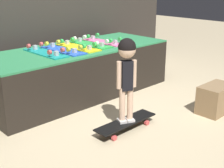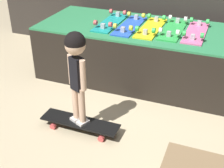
{
  "view_description": "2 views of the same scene",
  "coord_description": "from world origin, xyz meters",
  "px_view_note": "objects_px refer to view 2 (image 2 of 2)",
  "views": [
    {
      "loc": [
        -2.31,
        -2.38,
        1.41
      ],
      "look_at": [
        -0.09,
        -0.07,
        0.33
      ],
      "focal_mm": 50.0,
      "sensor_mm": 36.0,
      "label": 1
    },
    {
      "loc": [
        0.76,
        -2.42,
        1.71
      ],
      "look_at": [
        -0.12,
        -0.18,
        0.34
      ],
      "focal_mm": 50.0,
      "sensor_mm": 36.0,
      "label": 2
    }
  ],
  "objects_px": {
    "skateboard_teal_on_rack": "(111,22)",
    "child": "(76,62)",
    "skateboard_pink_on_rack": "(196,32)",
    "skateboard_green_on_rack": "(173,29)",
    "skateboard_yellow_on_rack": "(151,27)",
    "skateboard_blue_on_rack": "(130,25)",
    "skateboard_on_floor": "(80,123)"
  },
  "relations": [
    {
      "from": "skateboard_green_on_rack",
      "to": "child",
      "type": "relative_size",
      "value": 0.82
    },
    {
      "from": "skateboard_pink_on_rack",
      "to": "skateboard_green_on_rack",
      "type": "bearing_deg",
      "value": -179.96
    },
    {
      "from": "skateboard_yellow_on_rack",
      "to": "child",
      "type": "bearing_deg",
      "value": -105.02
    },
    {
      "from": "skateboard_yellow_on_rack",
      "to": "skateboard_pink_on_rack",
      "type": "xyz_separation_m",
      "value": [
        0.46,
        0.03,
        0.0
      ]
    },
    {
      "from": "skateboard_yellow_on_rack",
      "to": "skateboard_on_floor",
      "type": "xyz_separation_m",
      "value": [
        -0.3,
        -1.12,
        -0.55
      ]
    },
    {
      "from": "skateboard_pink_on_rack",
      "to": "skateboard_on_floor",
      "type": "relative_size",
      "value": 0.95
    },
    {
      "from": "skateboard_teal_on_rack",
      "to": "skateboard_on_floor",
      "type": "bearing_deg",
      "value": -82.07
    },
    {
      "from": "skateboard_teal_on_rack",
      "to": "child",
      "type": "height_order",
      "value": "child"
    },
    {
      "from": "skateboard_teal_on_rack",
      "to": "skateboard_pink_on_rack",
      "type": "distance_m",
      "value": 0.91
    },
    {
      "from": "skateboard_on_floor",
      "to": "child",
      "type": "relative_size",
      "value": 0.86
    },
    {
      "from": "skateboard_pink_on_rack",
      "to": "skateboard_on_floor",
      "type": "height_order",
      "value": "skateboard_pink_on_rack"
    },
    {
      "from": "skateboard_teal_on_rack",
      "to": "skateboard_pink_on_rack",
      "type": "bearing_deg",
      "value": 1.33
    },
    {
      "from": "skateboard_teal_on_rack",
      "to": "skateboard_yellow_on_rack",
      "type": "distance_m",
      "value": 0.46
    },
    {
      "from": "skateboard_teal_on_rack",
      "to": "skateboard_blue_on_rack",
      "type": "xyz_separation_m",
      "value": [
        0.23,
        -0.02,
        0.0
      ]
    },
    {
      "from": "skateboard_blue_on_rack",
      "to": "skateboard_pink_on_rack",
      "type": "height_order",
      "value": "same"
    },
    {
      "from": "skateboard_pink_on_rack",
      "to": "child",
      "type": "relative_size",
      "value": 0.82
    },
    {
      "from": "skateboard_teal_on_rack",
      "to": "skateboard_on_floor",
      "type": "distance_m",
      "value": 1.26
    },
    {
      "from": "skateboard_teal_on_rack",
      "to": "skateboard_on_floor",
      "type": "height_order",
      "value": "skateboard_teal_on_rack"
    },
    {
      "from": "skateboard_on_floor",
      "to": "child",
      "type": "xyz_separation_m",
      "value": [
        -0.0,
        -0.0,
        0.59
      ]
    },
    {
      "from": "skateboard_green_on_rack",
      "to": "skateboard_teal_on_rack",
      "type": "bearing_deg",
      "value": -178.24
    },
    {
      "from": "skateboard_teal_on_rack",
      "to": "skateboard_green_on_rack",
      "type": "bearing_deg",
      "value": 1.76
    },
    {
      "from": "skateboard_yellow_on_rack",
      "to": "skateboard_blue_on_rack",
      "type": "bearing_deg",
      "value": -176.49
    },
    {
      "from": "skateboard_pink_on_rack",
      "to": "skateboard_on_floor",
      "type": "xyz_separation_m",
      "value": [
        -0.76,
        -1.15,
        -0.55
      ]
    },
    {
      "from": "skateboard_teal_on_rack",
      "to": "skateboard_green_on_rack",
      "type": "relative_size",
      "value": 1.0
    },
    {
      "from": "skateboard_blue_on_rack",
      "to": "skateboard_yellow_on_rack",
      "type": "height_order",
      "value": "same"
    },
    {
      "from": "skateboard_on_floor",
      "to": "skateboard_blue_on_rack",
      "type": "bearing_deg",
      "value": 86.3
    },
    {
      "from": "skateboard_yellow_on_rack",
      "to": "skateboard_pink_on_rack",
      "type": "bearing_deg",
      "value": 4.02
    },
    {
      "from": "skateboard_yellow_on_rack",
      "to": "skateboard_green_on_rack",
      "type": "height_order",
      "value": "same"
    },
    {
      "from": "skateboard_pink_on_rack",
      "to": "child",
      "type": "distance_m",
      "value": 1.38
    },
    {
      "from": "skateboard_blue_on_rack",
      "to": "skateboard_green_on_rack",
      "type": "xyz_separation_m",
      "value": [
        0.46,
        0.05,
        0.0
      ]
    },
    {
      "from": "skateboard_yellow_on_rack",
      "to": "skateboard_on_floor",
      "type": "bearing_deg",
      "value": -105.02
    },
    {
      "from": "skateboard_yellow_on_rack",
      "to": "skateboard_pink_on_rack",
      "type": "height_order",
      "value": "same"
    }
  ]
}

